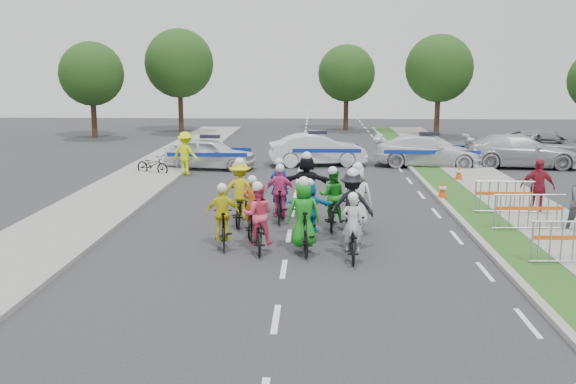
{
  "coord_description": "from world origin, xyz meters",
  "views": [
    {
      "loc": [
        0.69,
        -14.18,
        4.57
      ],
      "look_at": [
        -0.06,
        3.72,
        1.1
      ],
      "focal_mm": 40.0,
      "sensor_mm": 36.0,
      "label": 1
    }
  ],
  "objects_px": {
    "rider_7": "(357,205)",
    "barrier_1": "(528,214)",
    "police_car_0": "(210,154)",
    "civilian_sedan": "(520,151)",
    "cone_1": "(459,174)",
    "police_car_1": "(317,150)",
    "tree_0": "(91,74)",
    "rider_5": "(309,212)",
    "tree_3": "(179,63)",
    "rider_2": "(258,225)",
    "rider_9": "(280,199)",
    "parked_bike": "(152,165)",
    "barrier_0": "(573,244)",
    "marshal_hiviz": "(186,153)",
    "tree_4": "(347,73)",
    "spectator_2": "(537,187)",
    "cone_0": "(443,191)",
    "rider_8": "(332,205)",
    "barrier_2": "(506,198)",
    "rider_3": "(223,222)",
    "rider_1": "(304,223)",
    "rider_11": "(307,189)",
    "rider_6": "(253,215)",
    "rider_4": "(352,214)",
    "civilian_suv": "(550,148)",
    "rider_12": "(279,196)",
    "rider_0": "(352,237)",
    "rider_10": "(240,199)",
    "tree_1": "(439,69)"
  },
  "relations": [
    {
      "from": "police_car_1",
      "to": "barrier_0",
      "type": "distance_m",
      "value": 16.78
    },
    {
      "from": "rider_3",
      "to": "parked_bike",
      "type": "height_order",
      "value": "rider_3"
    },
    {
      "from": "civilian_suv",
      "to": "spectator_2",
      "type": "xyz_separation_m",
      "value": [
        -4.26,
        -10.95,
        0.08
      ]
    },
    {
      "from": "rider_6",
      "to": "cone_1",
      "type": "height_order",
      "value": "rider_6"
    },
    {
      "from": "police_car_1",
      "to": "cone_1",
      "type": "distance_m",
      "value": 7.23
    },
    {
      "from": "barrier_1",
      "to": "rider_10",
      "type": "bearing_deg",
      "value": 174.67
    },
    {
      "from": "cone_1",
      "to": "police_car_1",
      "type": "bearing_deg",
      "value": 142.61
    },
    {
      "from": "civilian_sedan",
      "to": "tree_0",
      "type": "xyz_separation_m",
      "value": [
        -24.28,
        12.05,
        3.42
      ]
    },
    {
      "from": "rider_2",
      "to": "rider_9",
      "type": "distance_m",
      "value": 3.17
    },
    {
      "from": "rider_0",
      "to": "rider_9",
      "type": "relative_size",
      "value": 0.94
    },
    {
      "from": "barrier_2",
      "to": "rider_2",
      "type": "bearing_deg",
      "value": -150.34
    },
    {
      "from": "spectator_2",
      "to": "tree_1",
      "type": "xyz_separation_m",
      "value": [
        1.34,
        24.19,
        3.63
      ]
    },
    {
      "from": "cone_0",
      "to": "cone_1",
      "type": "distance_m",
      "value": 3.95
    },
    {
      "from": "rider_0",
      "to": "rider_3",
      "type": "bearing_deg",
      "value": -15.04
    },
    {
      "from": "rider_6",
      "to": "police_car_1",
      "type": "distance_m",
      "value": 13.26
    },
    {
      "from": "civilian_suv",
      "to": "tree_4",
      "type": "bearing_deg",
      "value": 33.51
    },
    {
      "from": "rider_1",
      "to": "rider_5",
      "type": "height_order",
      "value": "rider_1"
    },
    {
      "from": "rider_8",
      "to": "civilian_sedan",
      "type": "bearing_deg",
      "value": -123.87
    },
    {
      "from": "rider_7",
      "to": "civilian_sedan",
      "type": "distance_m",
      "value": 14.96
    },
    {
      "from": "civilian_sedan",
      "to": "barrier_1",
      "type": "bearing_deg",
      "value": 167.96
    },
    {
      "from": "rider_3",
      "to": "barrier_0",
      "type": "xyz_separation_m",
      "value": [
        8.35,
        -1.37,
        -0.1
      ]
    },
    {
      "from": "rider_5",
      "to": "marshal_hiviz",
      "type": "relative_size",
      "value": 0.89
    },
    {
      "from": "barrier_1",
      "to": "tree_0",
      "type": "xyz_separation_m",
      "value": [
        -20.7,
        24.41,
        3.63
      ]
    },
    {
      "from": "rider_1",
      "to": "cone_0",
      "type": "height_order",
      "value": "rider_1"
    },
    {
      "from": "tree_0",
      "to": "barrier_1",
      "type": "bearing_deg",
      "value": -49.7
    },
    {
      "from": "barrier_1",
      "to": "parked_bike",
      "type": "distance_m",
      "value": 16.14
    },
    {
      "from": "rider_3",
      "to": "police_car_1",
      "type": "relative_size",
      "value": 0.37
    },
    {
      "from": "rider_4",
      "to": "rider_12",
      "type": "xyz_separation_m",
      "value": [
        -2.09,
        3.28,
        -0.17
      ]
    },
    {
      "from": "rider_7",
      "to": "barrier_1",
      "type": "relative_size",
      "value": 1.01
    },
    {
      "from": "spectator_2",
      "to": "marshal_hiviz",
      "type": "distance_m",
      "value": 14.6
    },
    {
      "from": "barrier_2",
      "to": "tree_3",
      "type": "height_order",
      "value": "tree_3"
    },
    {
      "from": "barrier_1",
      "to": "rider_1",
      "type": "bearing_deg",
      "value": -160.69
    },
    {
      "from": "rider_9",
      "to": "police_car_0",
      "type": "distance_m",
      "value": 10.89
    },
    {
      "from": "rider_3",
      "to": "spectator_2",
      "type": "distance_m",
      "value": 10.15
    },
    {
      "from": "rider_8",
      "to": "barrier_2",
      "type": "relative_size",
      "value": 0.91
    },
    {
      "from": "rider_7",
      "to": "tree_4",
      "type": "distance_m",
      "value": 30.64
    },
    {
      "from": "marshal_hiviz",
      "to": "barrier_1",
      "type": "bearing_deg",
      "value": 162.15
    },
    {
      "from": "rider_2",
      "to": "police_car_1",
      "type": "bearing_deg",
      "value": -102.67
    },
    {
      "from": "rider_6",
      "to": "rider_9",
      "type": "distance_m",
      "value": 1.78
    },
    {
      "from": "police_car_0",
      "to": "barrier_1",
      "type": "distance_m",
      "value": 15.62
    },
    {
      "from": "barrier_0",
      "to": "barrier_1",
      "type": "relative_size",
      "value": 1.0
    },
    {
      "from": "rider_4",
      "to": "rider_7",
      "type": "bearing_deg",
      "value": -94.71
    },
    {
      "from": "rider_11",
      "to": "tree_3",
      "type": "height_order",
      "value": "tree_3"
    },
    {
      "from": "rider_6",
      "to": "cone_1",
      "type": "relative_size",
      "value": 2.44
    },
    {
      "from": "rider_5",
      "to": "tree_3",
      "type": "relative_size",
      "value": 0.23
    },
    {
      "from": "civilian_sedan",
      "to": "tree_4",
      "type": "distance_m",
      "value": 19.77
    },
    {
      "from": "rider_10",
      "to": "civilian_sedan",
      "type": "height_order",
      "value": "rider_10"
    },
    {
      "from": "rider_3",
      "to": "marshal_hiviz",
      "type": "height_order",
      "value": "marshal_hiviz"
    },
    {
      "from": "barrier_0",
      "to": "cone_1",
      "type": "height_order",
      "value": "barrier_0"
    },
    {
      "from": "barrier_0",
      "to": "parked_bike",
      "type": "relative_size",
      "value": 1.2
    }
  ]
}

